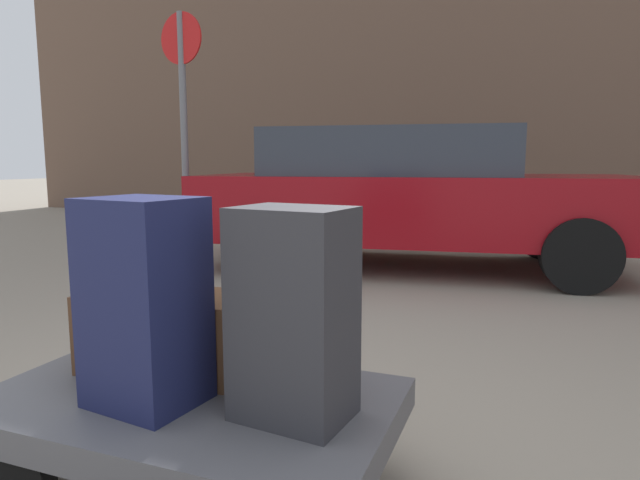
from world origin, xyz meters
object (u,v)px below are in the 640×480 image
(suitcase_charcoal_front_left, at_px, (293,314))
(suitcase_navy_rear_right, at_px, (145,302))
(parked_car, at_px, (408,195))
(luggage_cart, at_px, (190,414))
(duffel_bag_brown_center, at_px, (177,333))
(no_parking_sign, at_px, (184,114))

(suitcase_charcoal_front_left, relative_size, suitcase_navy_rear_right, 0.97)
(suitcase_charcoal_front_left, xyz_separation_m, parked_car, (-0.54, 4.20, 0.11))
(luggage_cart, height_order, suitcase_navy_rear_right, suitcase_navy_rear_right)
(suitcase_charcoal_front_left, bearing_deg, duffel_bag_brown_center, 168.43)
(suitcase_navy_rear_right, relative_size, no_parking_sign, 0.25)
(suitcase_charcoal_front_left, relative_size, duffel_bag_brown_center, 0.92)
(luggage_cart, relative_size, duffel_bag_brown_center, 1.96)
(luggage_cart, relative_size, no_parking_sign, 0.52)
(duffel_bag_brown_center, xyz_separation_m, parked_car, (-0.00, 4.02, 0.28))
(parked_car, distance_m, no_parking_sign, 2.41)
(suitcase_charcoal_front_left, bearing_deg, suitcase_navy_rear_right, -164.47)
(suitcase_charcoal_front_left, distance_m, duffel_bag_brown_center, 0.59)
(parked_car, bearing_deg, suitcase_navy_rear_right, -89.06)
(luggage_cart, distance_m, parked_car, 4.21)
(duffel_bag_brown_center, bearing_deg, suitcase_navy_rear_right, -79.91)
(suitcase_charcoal_front_left, height_order, no_parking_sign, no_parking_sign)
(suitcase_navy_rear_right, bearing_deg, luggage_cart, 54.64)
(suitcase_navy_rear_right, distance_m, no_parking_sign, 4.12)
(suitcase_charcoal_front_left, xyz_separation_m, no_parking_sign, (-2.64, 3.31, 0.91))
(luggage_cart, xyz_separation_m, duffel_bag_brown_center, (-0.15, 0.16, 0.21))
(luggage_cart, bearing_deg, suitcase_navy_rear_right, -132.98)
(suitcase_charcoal_front_left, xyz_separation_m, duffel_bag_brown_center, (-0.53, 0.18, -0.17))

